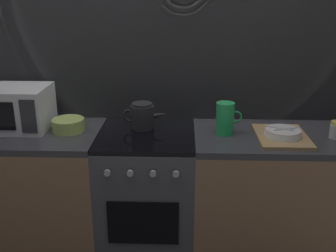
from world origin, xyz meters
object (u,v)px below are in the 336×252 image
object	(u,v)px
kettle	(142,116)
dish_pile	(282,135)
microwave	(12,108)
pitcher	(225,118)
stove_unit	(147,197)
mixing_bowl	(68,125)
spice_jar	(336,130)

from	to	relation	value
kettle	dish_pile	xyz separation A→B (m)	(0.85, -0.16, -0.06)
microwave	pitcher	size ratio (longest dim) A/B	2.30
stove_unit	mixing_bowl	world-z (taller)	mixing_bowl
pitcher	spice_jar	size ratio (longest dim) A/B	1.90
dish_pile	mixing_bowl	bearing A→B (deg)	176.39
microwave	dish_pile	size ratio (longest dim) A/B	1.15
kettle	mixing_bowl	size ratio (longest dim) A/B	1.42
spice_jar	dish_pile	bearing A→B (deg)	-176.40
spice_jar	mixing_bowl	bearing A→B (deg)	177.81
microwave	kettle	world-z (taller)	microwave
spice_jar	pitcher	bearing A→B (deg)	175.92
mixing_bowl	stove_unit	bearing A→B (deg)	-3.08
microwave	kettle	distance (m)	0.83
mixing_bowl	dish_pile	xyz separation A→B (m)	(1.31, -0.08, -0.02)
mixing_bowl	pitcher	bearing A→B (deg)	-0.90
stove_unit	dish_pile	size ratio (longest dim) A/B	2.25
stove_unit	pitcher	bearing A→B (deg)	1.31
microwave	pitcher	bearing A→B (deg)	-2.50
microwave	mixing_bowl	size ratio (longest dim) A/B	2.30
microwave	pitcher	xyz separation A→B (m)	(1.34, -0.06, -0.03)
kettle	dish_pile	distance (m)	0.87
stove_unit	dish_pile	bearing A→B (deg)	-3.92
microwave	pitcher	distance (m)	1.34
pitcher	dish_pile	xyz separation A→B (m)	(0.34, -0.07, -0.08)
stove_unit	mixing_bowl	xyz separation A→B (m)	(-0.49, 0.03, 0.49)
microwave	stove_unit	bearing A→B (deg)	-4.65
mixing_bowl	pitcher	size ratio (longest dim) A/B	1.00
microwave	dish_pile	world-z (taller)	microwave
microwave	kettle	bearing A→B (deg)	2.14
pitcher	microwave	bearing A→B (deg)	177.50
stove_unit	mixing_bowl	distance (m)	0.70
microwave	spice_jar	bearing A→B (deg)	-3.02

